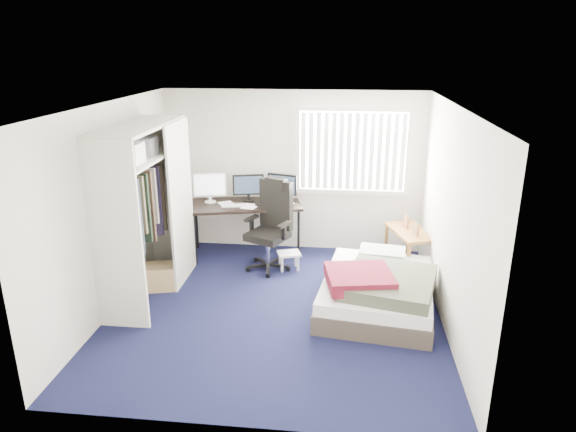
% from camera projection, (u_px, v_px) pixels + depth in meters
% --- Properties ---
extents(ground, '(4.20, 4.20, 0.00)m').
position_uv_depth(ground, '(276.00, 309.00, 6.40)').
color(ground, black).
rests_on(ground, ground).
extents(room_shell, '(4.20, 4.20, 4.20)m').
position_uv_depth(room_shell, '(275.00, 192.00, 5.92)').
color(room_shell, silver).
rests_on(room_shell, ground).
extents(window_assembly, '(1.72, 0.09, 1.32)m').
position_uv_depth(window_assembly, '(352.00, 152.00, 7.72)').
color(window_assembly, white).
rests_on(window_assembly, ground).
extents(closet, '(0.64, 1.84, 2.22)m').
position_uv_depth(closet, '(145.00, 195.00, 6.39)').
color(closet, beige).
rests_on(closet, ground).
extents(desk, '(1.81, 1.15, 1.28)m').
position_uv_depth(desk, '(246.00, 202.00, 7.86)').
color(desk, black).
rests_on(desk, ground).
extents(office_chair, '(0.82, 0.82, 1.32)m').
position_uv_depth(office_chair, '(271.00, 234.00, 7.46)').
color(office_chair, black).
rests_on(office_chair, ground).
extents(footstool, '(0.38, 0.34, 0.26)m').
position_uv_depth(footstool, '(289.00, 256.00, 7.47)').
color(footstool, white).
rests_on(footstool, ground).
extents(nightstand, '(0.69, 0.97, 0.78)m').
position_uv_depth(nightstand, '(409.00, 235.00, 7.36)').
color(nightstand, brown).
rests_on(nightstand, ground).
extents(bed, '(1.56, 1.95, 0.60)m').
position_uv_depth(bed, '(378.00, 289.00, 6.35)').
color(bed, '#3C332B').
rests_on(bed, ground).
extents(pine_box, '(0.51, 0.43, 0.33)m').
position_uv_depth(pine_box, '(159.00, 277.00, 6.90)').
color(pine_box, tan).
rests_on(pine_box, ground).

